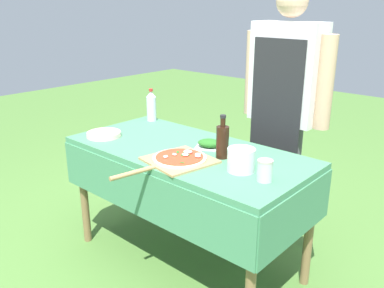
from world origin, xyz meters
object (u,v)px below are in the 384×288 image
(oil_bottle, at_px, (222,141))
(water_bottle, at_px, (151,106))
(pizza_on_peel, at_px, (178,159))
(herb_container, at_px, (209,144))
(person_cook, at_px, (285,98))
(mixing_tub, at_px, (241,160))
(sauce_jar, at_px, (265,172))
(prep_table, at_px, (187,164))
(plate_stack, at_px, (104,134))

(oil_bottle, relative_size, water_bottle, 1.04)
(pizza_on_peel, height_order, herb_container, herb_container)
(person_cook, relative_size, mixing_tub, 11.80)
(person_cook, relative_size, oil_bottle, 6.90)
(pizza_on_peel, xyz_separation_m, sauce_jar, (0.49, 0.10, 0.03))
(herb_container, distance_m, mixing_tub, 0.39)
(herb_container, bearing_deg, prep_table, -131.87)
(prep_table, distance_m, person_cook, 0.80)
(water_bottle, xyz_separation_m, herb_container, (0.71, -0.19, -0.09))
(pizza_on_peel, xyz_separation_m, herb_container, (-0.02, 0.29, 0.01))
(prep_table, xyz_separation_m, pizza_on_peel, (0.11, -0.19, 0.11))
(pizza_on_peel, distance_m, mixing_tub, 0.36)
(mixing_tub, height_order, sauce_jar, mixing_tub)
(plate_stack, relative_size, sauce_jar, 2.07)
(oil_bottle, bearing_deg, prep_table, -174.32)
(mixing_tub, relative_size, plate_stack, 0.65)
(mixing_tub, bearing_deg, sauce_jar, -9.48)
(person_cook, bearing_deg, prep_table, 72.19)
(sauce_jar, bearing_deg, water_bottle, 162.64)
(water_bottle, relative_size, herb_container, 1.18)
(prep_table, xyz_separation_m, person_cook, (0.26, 0.67, 0.33))
(pizza_on_peel, relative_size, mixing_tub, 4.21)
(sauce_jar, bearing_deg, oil_bottle, 161.80)
(water_bottle, height_order, plate_stack, water_bottle)
(sauce_jar, bearing_deg, person_cook, 114.04)
(water_bottle, height_order, herb_container, water_bottle)
(person_cook, height_order, plate_stack, person_cook)
(oil_bottle, height_order, plate_stack, oil_bottle)
(oil_bottle, xyz_separation_m, sauce_jar, (0.35, -0.12, -0.05))
(pizza_on_peel, bearing_deg, mixing_tub, 30.96)
(prep_table, distance_m, herb_container, 0.19)
(prep_table, height_order, sauce_jar, sauce_jar)
(mixing_tub, bearing_deg, water_bottle, 161.50)
(water_bottle, bearing_deg, sauce_jar, -17.36)
(prep_table, height_order, water_bottle, water_bottle)
(pizza_on_peel, bearing_deg, water_bottle, 157.07)
(water_bottle, xyz_separation_m, sauce_jar, (1.22, -0.38, -0.06))
(oil_bottle, height_order, herb_container, oil_bottle)
(oil_bottle, height_order, water_bottle, oil_bottle)
(oil_bottle, height_order, sauce_jar, oil_bottle)
(mixing_tub, bearing_deg, pizza_on_peel, -159.51)
(person_cook, height_order, pizza_on_peel, person_cook)
(herb_container, relative_size, sauce_jar, 1.88)
(prep_table, bearing_deg, plate_stack, -162.06)
(herb_container, relative_size, plate_stack, 0.91)
(pizza_on_peel, xyz_separation_m, oil_bottle, (0.14, 0.21, 0.08))
(pizza_on_peel, distance_m, plate_stack, 0.67)
(person_cook, xyz_separation_m, plate_stack, (-0.82, -0.86, -0.22))
(person_cook, xyz_separation_m, oil_bottle, (-0.01, -0.65, -0.14))
(plate_stack, bearing_deg, water_bottle, 96.40)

